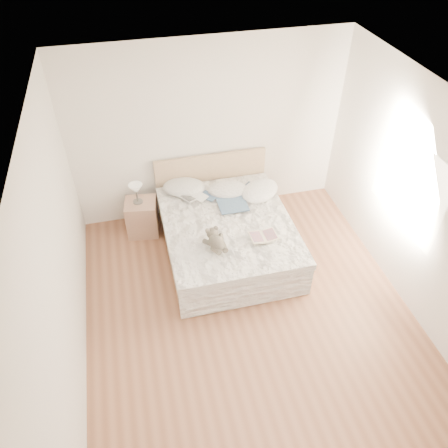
{
  "coord_description": "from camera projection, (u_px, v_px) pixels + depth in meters",
  "views": [
    {
      "loc": [
        -1.12,
        -3.25,
        4.45
      ],
      "look_at": [
        -0.07,
        1.05,
        0.62
      ],
      "focal_mm": 35.0,
      "sensor_mm": 36.0,
      "label": 1
    }
  ],
  "objects": [
    {
      "name": "pillow_left",
      "position": [
        184.0,
        187.0,
        6.45
      ],
      "size": [
        0.74,
        0.61,
        0.19
      ],
      "primitive_type": "ellipsoid",
      "rotation": [
        0.0,
        0.0,
        -0.3
      ],
      "color": "silver",
      "rests_on": "bed"
    },
    {
      "name": "wall_left",
      "position": [
        58.0,
        267.0,
        4.26
      ],
      "size": [
        0.02,
        4.5,
        2.7
      ],
      "primitive_type": "cube",
      "color": "white",
      "rests_on": "ground"
    },
    {
      "name": "photo_book",
      "position": [
        194.0,
        198.0,
        6.28
      ],
      "size": [
        0.41,
        0.39,
        0.03
      ],
      "primitive_type": "cube",
      "rotation": [
        0.0,
        0.0,
        0.6
      ],
      "color": "white",
      "rests_on": "bed"
    },
    {
      "name": "childrens_book",
      "position": [
        263.0,
        236.0,
        5.65
      ],
      "size": [
        0.38,
        0.26,
        0.02
      ],
      "primitive_type": "cube",
      "rotation": [
        0.0,
        0.0,
        0.04
      ],
      "color": "#FBEECC",
      "rests_on": "bed"
    },
    {
      "name": "bed",
      "position": [
        226.0,
        234.0,
        6.17
      ],
      "size": [
        1.72,
        2.14,
        1.0
      ],
      "color": "tan",
      "rests_on": "floor"
    },
    {
      "name": "pillow_right",
      "position": [
        260.0,
        191.0,
        6.39
      ],
      "size": [
        0.79,
        0.75,
        0.19
      ],
      "primitive_type": "ellipsoid",
      "rotation": [
        0.0,
        0.0,
        0.63
      ],
      "color": "white",
      "rests_on": "bed"
    },
    {
      "name": "floor",
      "position": [
        249.0,
        313.0,
        5.5
      ],
      "size": [
        4.0,
        4.5,
        0.0
      ],
      "primitive_type": "cube",
      "color": "brown",
      "rests_on": "ground"
    },
    {
      "name": "pillow_middle",
      "position": [
        228.0,
        190.0,
        6.4
      ],
      "size": [
        0.63,
        0.47,
        0.17
      ],
      "primitive_type": "ellipsoid",
      "rotation": [
        0.0,
        0.0,
        -0.11
      ],
      "color": "silver",
      "rests_on": "bed"
    },
    {
      "name": "ceiling",
      "position": [
        261.0,
        117.0,
        3.73
      ],
      "size": [
        4.0,
        4.5,
        0.0
      ],
      "primitive_type": "cube",
      "color": "white",
      "rests_on": "ground"
    },
    {
      "name": "wall_back",
      "position": [
        209.0,
        132.0,
        6.27
      ],
      "size": [
        4.0,
        0.02,
        2.7
      ],
      "primitive_type": "cube",
      "color": "white",
      "rests_on": "ground"
    },
    {
      "name": "window",
      "position": [
        409.0,
        184.0,
        5.13
      ],
      "size": [
        0.02,
        1.3,
        1.1
      ],
      "primitive_type": "cube",
      "color": "white",
      "rests_on": "wall_right"
    },
    {
      "name": "wall_right",
      "position": [
        422.0,
        206.0,
        4.97
      ],
      "size": [
        0.02,
        4.5,
        2.7
      ],
      "primitive_type": "cube",
      "color": "white",
      "rests_on": "ground"
    },
    {
      "name": "blouse",
      "position": [
        231.0,
        200.0,
        6.24
      ],
      "size": [
        0.65,
        0.69,
        0.03
      ],
      "primitive_type": null,
      "rotation": [
        0.0,
        0.0,
        -0.01
      ],
      "color": "#334C6A",
      "rests_on": "bed"
    },
    {
      "name": "nightstand",
      "position": [
        142.0,
        217.0,
        6.49
      ],
      "size": [
        0.5,
        0.46,
        0.56
      ],
      "primitive_type": "cube",
      "rotation": [
        0.0,
        0.0,
        -0.15
      ],
      "color": "#9D7860",
      "rests_on": "floor"
    },
    {
      "name": "teddy_bear",
      "position": [
        217.0,
        247.0,
        5.48
      ],
      "size": [
        0.33,
        0.4,
        0.19
      ],
      "primitive_type": null,
      "rotation": [
        0.0,
        0.0,
        0.23
      ],
      "color": "#575045",
      "rests_on": "bed"
    },
    {
      "name": "table_lamp",
      "position": [
        136.0,
        190.0,
        6.17
      ],
      "size": [
        0.24,
        0.24,
        0.31
      ],
      "color": "#504B45",
      "rests_on": "nightstand"
    }
  ]
}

